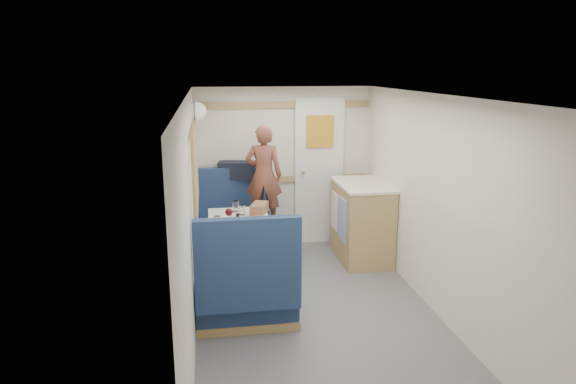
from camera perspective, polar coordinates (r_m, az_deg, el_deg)
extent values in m
plane|color=#515156|center=(4.70, 3.79, -14.62)|extent=(4.50, 4.50, 0.00)
plane|color=silver|center=(4.15, 4.23, 10.51)|extent=(4.50, 4.50, 0.00)
cube|color=silver|center=(6.47, -0.48, 2.76)|extent=(2.20, 0.02, 2.00)
cube|color=silver|center=(4.22, -10.76, -3.49)|extent=(0.02, 4.50, 2.00)
cube|color=silver|center=(4.68, 17.23, -2.13)|extent=(0.02, 4.50, 2.00)
cube|color=#9D7C47|center=(6.48, -0.45, 1.43)|extent=(2.15, 0.02, 0.08)
cube|color=#9D7C47|center=(6.35, -0.47, 9.66)|extent=(2.15, 0.02, 0.08)
cube|color=#A2A78E|center=(5.13, -10.39, 2.47)|extent=(0.04, 1.30, 0.72)
cube|color=white|center=(6.53, 3.47, 2.22)|extent=(0.62, 0.04, 1.86)
cube|color=orange|center=(6.42, 3.59, 6.72)|extent=(0.34, 0.03, 0.40)
cylinder|color=silver|center=(6.44, 1.65, 2.25)|extent=(0.04, 0.10, 0.04)
cube|color=white|center=(5.27, -5.45, -3.23)|extent=(0.62, 0.92, 0.04)
cylinder|color=silver|center=(5.38, -5.36, -6.80)|extent=(0.08, 0.08, 0.66)
cylinder|color=silver|center=(5.50, -5.28, -10.07)|extent=(0.36, 0.36, 0.03)
cube|color=navy|center=(6.17, -5.84, -5.31)|extent=(0.88, 0.50, 0.45)
cube|color=navy|center=(6.32, -6.08, -0.84)|extent=(0.88, 0.10, 0.80)
cube|color=#9D7C47|center=(6.23, -5.80, -6.92)|extent=(0.90, 0.52, 0.08)
cube|color=navy|center=(4.69, -4.66, -11.64)|extent=(0.88, 0.50, 0.45)
cube|color=navy|center=(4.26, -4.47, -8.07)|extent=(0.88, 0.10, 0.80)
cube|color=#9D7C47|center=(4.77, -4.61, -13.64)|extent=(0.90, 0.52, 0.08)
cube|color=#9D7C47|center=(6.30, -6.15, 1.28)|extent=(0.90, 0.14, 0.04)
sphere|color=white|center=(5.90, -10.06, 8.85)|extent=(0.20, 0.20, 0.20)
cube|color=#9D7C47|center=(6.12, 8.15, -3.34)|extent=(0.54, 0.90, 0.90)
cube|color=silver|center=(6.00, 8.30, 0.82)|extent=(0.56, 0.92, 0.03)
cube|color=#5972B2|center=(5.85, 6.08, -3.05)|extent=(0.01, 0.30, 0.48)
cube|color=silver|center=(6.18, 5.21, -2.11)|extent=(0.01, 0.28, 0.44)
imported|color=brown|center=(5.87, -2.71, 1.90)|extent=(0.47, 0.36, 1.16)
cube|color=black|center=(6.28, -5.69, 2.42)|extent=(0.48, 0.30, 0.21)
cube|color=silver|center=(5.15, -3.20, -3.25)|extent=(0.36, 0.41, 0.02)
sphere|color=orange|center=(5.04, -3.95, -3.08)|extent=(0.08, 0.08, 0.08)
cube|color=#EBD588|center=(4.95, -5.43, -3.71)|extent=(0.10, 0.07, 0.03)
cylinder|color=white|center=(5.08, -6.53, -3.62)|extent=(0.06, 0.06, 0.01)
cylinder|color=white|center=(5.07, -6.55, -3.06)|extent=(0.01, 0.01, 0.10)
sphere|color=#450712|center=(5.05, -6.57, -2.24)|extent=(0.08, 0.08, 0.08)
cylinder|color=white|center=(5.00, -7.86, -3.30)|extent=(0.07, 0.07, 0.11)
cylinder|color=white|center=(5.54, -5.83, -1.56)|extent=(0.07, 0.07, 0.11)
cylinder|color=white|center=(5.40, -5.12, -1.98)|extent=(0.06, 0.06, 0.10)
cylinder|color=#914315|center=(5.47, -3.67, -1.84)|extent=(0.06, 0.06, 0.09)
cylinder|color=black|center=(5.15, -5.60, -2.86)|extent=(0.03, 0.03, 0.09)
cylinder|color=silver|center=(5.16, -6.38, -2.87)|extent=(0.03, 0.03, 0.09)
cube|color=brown|center=(5.43, -3.22, -1.84)|extent=(0.22, 0.30, 0.11)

